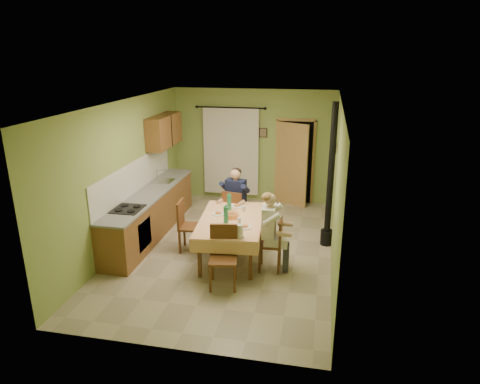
% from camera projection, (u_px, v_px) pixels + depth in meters
% --- Properties ---
extents(floor, '(4.00, 6.00, 0.01)m').
position_uv_depth(floor, '(226.00, 249.00, 8.32)').
color(floor, tan).
rests_on(floor, ground).
extents(room_shell, '(4.04, 6.04, 2.82)m').
position_uv_depth(room_shell, '(225.00, 158.00, 7.75)').
color(room_shell, '#8EA655').
rests_on(room_shell, ground).
extents(kitchen_run, '(0.64, 3.64, 1.56)m').
position_uv_depth(kitchen_run, '(151.00, 212.00, 8.86)').
color(kitchen_run, brown).
rests_on(kitchen_run, ground).
extents(upper_cabinets, '(0.35, 1.40, 0.70)m').
position_uv_depth(upper_cabinets, '(164.00, 131.00, 9.63)').
color(upper_cabinets, brown).
rests_on(upper_cabinets, room_shell).
extents(curtain, '(1.70, 0.07, 2.22)m').
position_uv_depth(curtain, '(231.00, 151.00, 10.72)').
color(curtain, black).
rests_on(curtain, ground).
extents(doorway, '(0.96, 0.42, 2.15)m').
position_uv_depth(doorway, '(294.00, 163.00, 10.48)').
color(doorway, black).
rests_on(doorway, ground).
extents(dining_table, '(1.30, 1.99, 0.76)m').
position_uv_depth(dining_table, '(231.00, 238.00, 7.90)').
color(dining_table, '#F1B07B').
rests_on(dining_table, ground).
extents(tableware, '(0.86, 1.59, 0.33)m').
position_uv_depth(tableware, '(232.00, 218.00, 7.65)').
color(tableware, white).
rests_on(tableware, dining_table).
extents(chair_far, '(0.49, 0.49, 0.98)m').
position_uv_depth(chair_far, '(235.00, 221.00, 8.90)').
color(chair_far, brown).
rests_on(chair_far, ground).
extents(chair_near, '(0.51, 0.51, 1.01)m').
position_uv_depth(chair_near, '(223.00, 269.00, 6.94)').
color(chair_near, brown).
rests_on(chair_near, ground).
extents(chair_right, '(0.40, 0.40, 0.94)m').
position_uv_depth(chair_right, '(271.00, 254.00, 7.46)').
color(chair_right, brown).
rests_on(chair_right, ground).
extents(chair_left, '(0.46, 0.46, 0.99)m').
position_uv_depth(chair_left, '(191.00, 236.00, 8.19)').
color(chair_left, brown).
rests_on(chair_left, ground).
extents(man_far, '(0.62, 0.53, 1.39)m').
position_uv_depth(man_far, '(235.00, 194.00, 8.73)').
color(man_far, '#141938').
rests_on(man_far, chair_far).
extents(man_right, '(0.47, 0.59, 1.39)m').
position_uv_depth(man_right, '(271.00, 223.00, 7.28)').
color(man_right, silver).
rests_on(man_right, chair_right).
extents(stove_flue, '(0.24, 0.24, 2.80)m').
position_uv_depth(stove_flue, '(329.00, 196.00, 8.20)').
color(stove_flue, black).
rests_on(stove_flue, ground).
extents(picture_back, '(0.19, 0.03, 0.23)m').
position_uv_depth(picture_back, '(263.00, 133.00, 10.48)').
color(picture_back, black).
rests_on(picture_back, room_shell).
extents(picture_right, '(0.03, 0.31, 0.21)m').
position_uv_depth(picture_right, '(336.00, 147.00, 8.48)').
color(picture_right, brown).
rests_on(picture_right, room_shell).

